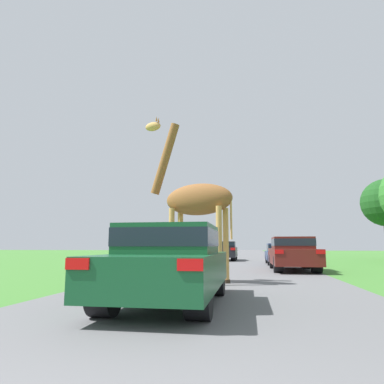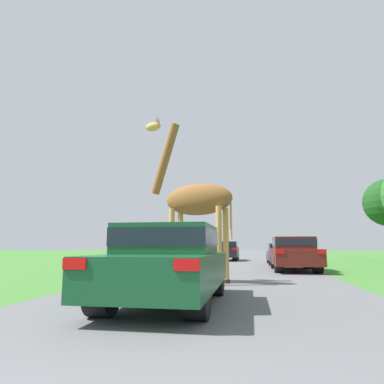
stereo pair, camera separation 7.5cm
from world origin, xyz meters
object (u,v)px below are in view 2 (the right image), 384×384
at_px(car_queue_right, 226,250).
at_px(car_lead_maroon, 169,261).
at_px(car_queue_left, 294,253).
at_px(car_far_ahead, 283,253).
at_px(giraffe_near_road, 194,200).
at_px(sign_post, 136,241).

bearing_deg(car_queue_right, car_lead_maroon, -88.98).
height_order(car_lead_maroon, car_queue_left, car_lead_maroon).
bearing_deg(car_far_ahead, giraffe_near_road, -108.04).
relative_size(giraffe_near_road, car_lead_maroon, 1.23).
height_order(giraffe_near_road, car_queue_left, giraffe_near_road).
distance_m(car_queue_right, car_far_ahead, 6.12).
bearing_deg(car_queue_left, sign_post, -177.49).
relative_size(giraffe_near_road, car_queue_right, 1.29).
distance_m(giraffe_near_road, car_queue_left, 6.82).
height_order(car_queue_left, car_far_ahead, car_queue_left).
bearing_deg(car_lead_maroon, car_queue_left, 70.30).
height_order(giraffe_near_road, car_far_ahead, giraffe_near_road).
distance_m(car_lead_maroon, car_queue_left, 9.93).
distance_m(car_queue_left, sign_post, 7.13).
bearing_deg(car_far_ahead, car_queue_right, 127.06).
relative_size(car_lead_maroon, sign_post, 2.32).
bearing_deg(car_queue_left, car_far_ahead, 89.98).
distance_m(car_lead_maroon, car_queue_right, 19.28).
relative_size(car_far_ahead, sign_post, 2.27).
xyz_separation_m(giraffe_near_road, car_lead_maroon, (0.13, -3.72, -1.65)).
bearing_deg(car_lead_maroon, car_far_ahead, 76.90).
bearing_deg(car_queue_right, car_queue_left, -69.62).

